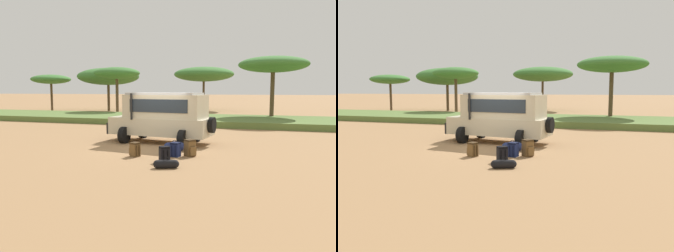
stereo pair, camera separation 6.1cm
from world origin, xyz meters
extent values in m
plane|color=#9E754C|center=(0.00, 0.00, 0.00)|extent=(320.00, 320.00, 0.00)
cube|color=#5B7538|center=(0.00, 11.68, 0.22)|extent=(120.00, 7.00, 0.44)
cube|color=beige|center=(-0.24, 1.49, 0.82)|extent=(5.09, 2.47, 0.84)
cube|color=beige|center=(0.01, 1.46, 1.79)|extent=(4.01, 2.23, 1.10)
cube|color=#232D38|center=(-1.51, 1.64, 1.74)|extent=(0.25, 1.55, 0.77)
cube|color=#232D38|center=(-0.10, 0.56, 1.84)|extent=(2.92, 0.39, 0.60)
cube|color=#232D38|center=(0.12, 2.36, 1.84)|extent=(2.92, 0.39, 0.60)
cube|color=#B7B7B7|center=(-0.04, 1.47, 2.39)|extent=(3.61, 2.11, 0.10)
cube|color=black|center=(-2.79, 1.80, 0.65)|extent=(0.35, 1.62, 0.56)
cylinder|color=black|center=(-1.45, 0.66, 1.79)|extent=(0.10, 0.10, 1.25)
cylinder|color=black|center=(-1.86, 0.71, 0.40)|extent=(0.37, 0.83, 0.80)
cylinder|color=black|center=(-1.63, 2.63, 0.40)|extent=(0.37, 0.83, 0.80)
cylinder|color=black|center=(1.15, 0.35, 0.40)|extent=(0.37, 0.83, 0.80)
cylinder|color=black|center=(1.38, 2.27, 0.40)|extent=(0.37, 0.83, 0.80)
cylinder|color=black|center=(2.33, 1.18, 0.97)|extent=(0.31, 0.76, 0.74)
cube|color=navy|center=(1.38, -1.66, 0.25)|extent=(0.40, 0.37, 0.49)
cube|color=navy|center=(1.42, -1.47, 0.19)|extent=(0.27, 0.13, 0.27)
cube|color=black|center=(1.38, -1.66, 0.52)|extent=(0.38, 0.38, 0.07)
cylinder|color=black|center=(1.27, -1.82, 0.25)|extent=(0.04, 0.04, 0.42)
cylinder|color=black|center=(1.43, -1.85, 0.25)|extent=(0.04, 0.04, 0.42)
cube|color=black|center=(1.25, -2.64, 0.25)|extent=(0.44, 0.42, 0.50)
cube|color=black|center=(1.15, -2.51, 0.19)|extent=(0.26, 0.23, 0.27)
cube|color=black|center=(1.25, -2.64, 0.53)|extent=(0.43, 0.42, 0.07)
cylinder|color=black|center=(1.28, -2.81, 0.25)|extent=(0.04, 0.04, 0.42)
cylinder|color=black|center=(1.41, -2.71, 0.25)|extent=(0.04, 0.04, 0.42)
cube|color=brown|center=(1.90, -1.40, 0.30)|extent=(0.47, 0.48, 0.59)
cube|color=brown|center=(2.05, -1.52, 0.22)|extent=(0.23, 0.27, 0.33)
cube|color=#3A2A16|center=(1.90, -1.40, 0.62)|extent=(0.47, 0.48, 0.07)
cylinder|color=#3A2A16|center=(1.81, -1.22, 0.30)|extent=(0.04, 0.04, 0.50)
cylinder|color=#3A2A16|center=(1.71, -1.35, 0.30)|extent=(0.04, 0.04, 0.50)
cube|color=brown|center=(-0.13, -2.08, 0.25)|extent=(0.40, 0.41, 0.49)
cube|color=brown|center=(-0.29, -2.00, 0.18)|extent=(0.17, 0.25, 0.27)
cube|color=#3A2A16|center=(-0.13, -2.08, 0.52)|extent=(0.41, 0.41, 0.07)
cylinder|color=#3A2A16|center=(-0.01, -2.22, 0.25)|extent=(0.04, 0.04, 0.42)
cylinder|color=#3A2A16|center=(0.06, -2.09, 0.25)|extent=(0.04, 0.04, 0.42)
cylinder|color=navy|center=(1.03, -0.55, 0.18)|extent=(0.64, 0.55, 0.37)
sphere|color=navy|center=(1.28, -0.45, 0.18)|extent=(0.36, 0.36, 0.36)
sphere|color=navy|center=(0.78, -0.66, 0.18)|extent=(0.36, 0.36, 0.36)
torus|color=#121834|center=(1.03, -0.55, 0.39)|extent=(0.16, 0.09, 0.16)
cylinder|color=black|center=(1.61, -3.56, 0.14)|extent=(0.65, 0.47, 0.28)
sphere|color=black|center=(1.33, -3.67, 0.14)|extent=(0.27, 0.27, 0.27)
sphere|color=black|center=(1.88, -3.46, 0.14)|extent=(0.27, 0.27, 0.27)
torus|color=black|center=(1.61, -3.56, 0.30)|extent=(0.16, 0.08, 0.16)
cylinder|color=brown|center=(-21.22, 21.35, 1.69)|extent=(0.28, 0.28, 3.38)
ellipsoid|color=#3D7533|center=(-21.22, 21.35, 3.87)|extent=(4.83, 4.83, 1.15)
cylinder|color=brown|center=(-13.83, 22.35, 1.65)|extent=(0.31, 0.31, 3.29)
ellipsoid|color=#3D7533|center=(-13.83, 22.35, 4.16)|extent=(7.62, 6.58, 2.04)
cylinder|color=brown|center=(-10.03, 16.85, 1.87)|extent=(0.30, 0.30, 3.74)
ellipsoid|color=#3D7533|center=(-10.03, 16.85, 4.25)|extent=(4.76, 4.20, 1.19)
cylinder|color=brown|center=(-2.99, 26.74, 1.86)|extent=(0.28, 0.28, 3.72)
ellipsoid|color=#3D7533|center=(-2.99, 26.74, 4.48)|extent=(7.40, 6.89, 1.79)
cylinder|color=brown|center=(5.04, 14.27, 2.03)|extent=(0.33, 0.33, 4.05)
ellipsoid|color=#3D7533|center=(5.04, 14.27, 4.60)|extent=(5.53, 5.71, 1.28)
camera|label=1|loc=(4.77, -13.67, 2.58)|focal=35.00mm
camera|label=2|loc=(4.83, -13.65, 2.58)|focal=35.00mm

